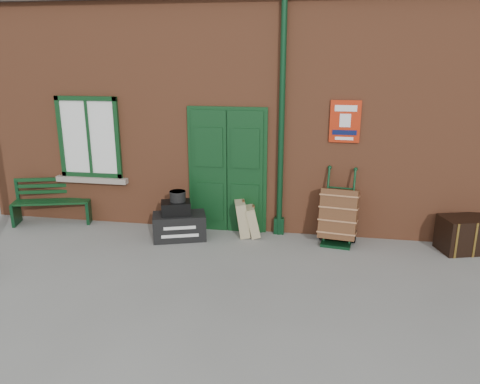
% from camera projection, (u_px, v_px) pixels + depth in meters
% --- Properties ---
extents(ground, '(80.00, 80.00, 0.00)m').
position_uv_depth(ground, '(228.00, 264.00, 7.23)').
color(ground, gray).
rests_on(ground, ground).
extents(station_building, '(10.30, 4.30, 4.36)m').
position_uv_depth(station_building, '(260.00, 101.00, 9.91)').
color(station_building, brown).
rests_on(station_building, ground).
extents(bench, '(1.49, 0.81, 0.88)m').
position_uv_depth(bench, '(53.00, 200.00, 8.96)').
color(bench, '#0E3517').
rests_on(bench, ground).
extents(houdini_trunk, '(1.02, 0.76, 0.45)m').
position_uv_depth(houdini_trunk, '(179.00, 226.00, 8.19)').
color(houdini_trunk, black).
rests_on(houdini_trunk, ground).
extents(strongbox, '(0.59, 0.50, 0.23)m').
position_uv_depth(strongbox, '(176.00, 208.00, 8.10)').
color(strongbox, black).
rests_on(strongbox, houdini_trunk).
extents(hatbox, '(0.34, 0.34, 0.18)m').
position_uv_depth(hatbox, '(178.00, 196.00, 8.07)').
color(hatbox, black).
rests_on(hatbox, strongbox).
extents(suitcase_back, '(0.36, 0.49, 0.64)m').
position_uv_depth(suitcase_back, '(242.00, 218.00, 8.32)').
color(suitcase_back, tan).
rests_on(suitcase_back, ground).
extents(suitcase_front, '(0.36, 0.45, 0.55)m').
position_uv_depth(suitcase_front, '(252.00, 221.00, 8.30)').
color(suitcase_front, tan).
rests_on(suitcase_front, ground).
extents(porter_trolley, '(0.69, 0.74, 1.26)m').
position_uv_depth(porter_trolley, '(339.00, 215.00, 7.97)').
color(porter_trolley, '#0C3219').
rests_on(porter_trolley, ground).
extents(dark_trunk, '(0.92, 0.73, 0.58)m').
position_uv_depth(dark_trunk, '(466.00, 234.00, 7.65)').
color(dark_trunk, black).
rests_on(dark_trunk, ground).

